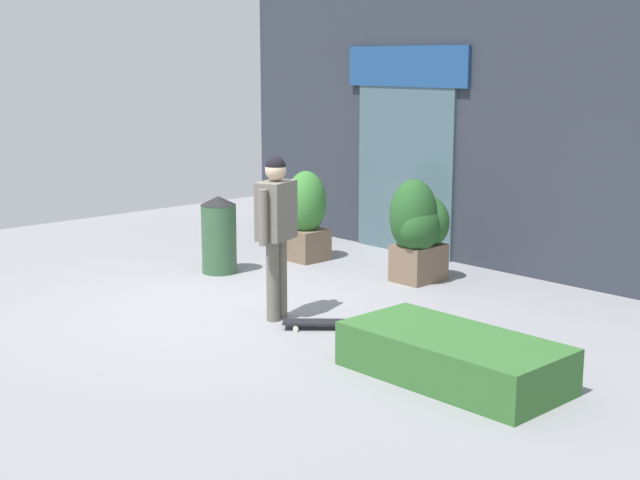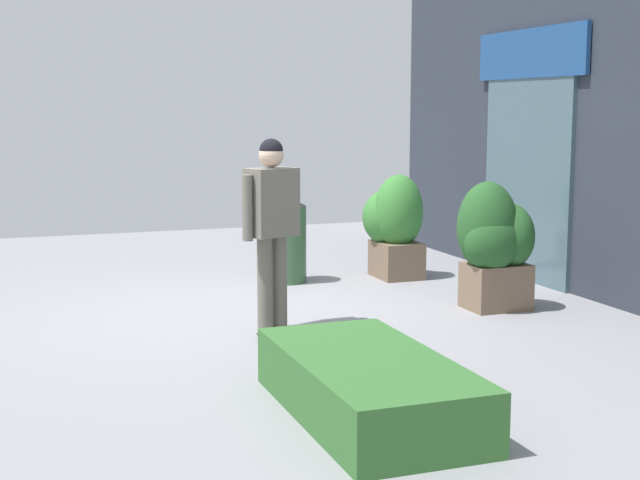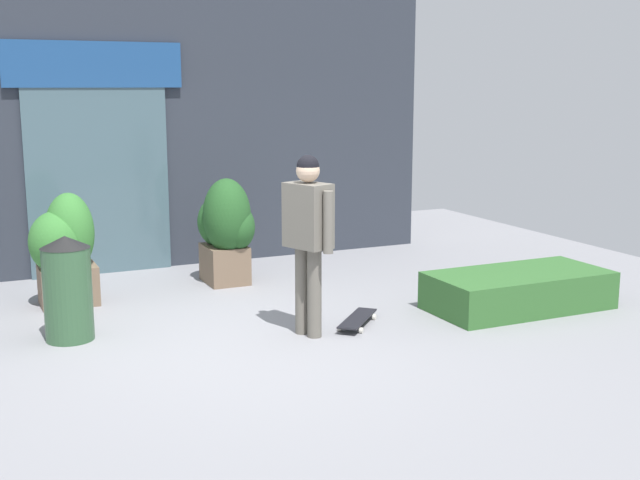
# 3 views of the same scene
# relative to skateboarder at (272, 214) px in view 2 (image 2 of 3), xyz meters

# --- Properties ---
(ground_plane) EXTENTS (12.00, 12.00, 0.00)m
(ground_plane) POSITION_rel_skateboarder_xyz_m (-0.61, -0.01, -1.01)
(ground_plane) COLOR gray
(building_facade) EXTENTS (7.43, 0.31, 3.85)m
(building_facade) POSITION_rel_skateboarder_xyz_m (-0.63, 3.47, 0.90)
(building_facade) COLOR #2D333D
(building_facade) RESTS_ON ground_plane
(skateboarder) EXTENTS (0.39, 0.57, 1.65)m
(skateboarder) POSITION_rel_skateboarder_xyz_m (0.00, 0.00, 0.00)
(skateboarder) COLOR #666056
(skateboarder) RESTS_ON ground_plane
(skateboard) EXTENTS (0.64, 0.65, 0.08)m
(skateboard) POSITION_rel_skateboarder_xyz_m (0.55, 0.08, -0.95)
(skateboard) COLOR black
(skateboard) RESTS_ON ground_plane
(planter_box_left) EXTENTS (0.59, 0.74, 1.23)m
(planter_box_left) POSITION_rel_skateboarder_xyz_m (-0.04, 2.21, -0.35)
(planter_box_left) COLOR brown
(planter_box_left) RESTS_ON ground_plane
(planter_box_right) EXTENTS (0.67, 0.68, 1.17)m
(planter_box_right) POSITION_rel_skateboarder_xyz_m (-1.87, 2.02, -0.37)
(planter_box_right) COLOR brown
(planter_box_right) RESTS_ON ground_plane
(trash_bin) EXTENTS (0.44, 0.44, 0.95)m
(trash_bin) POSITION_rel_skateboarder_xyz_m (-2.01, 0.77, -0.53)
(trash_bin) COLOR #335938
(trash_bin) RESTS_ON ground_plane
(hedge_ledge) EXTENTS (1.85, 0.90, 0.38)m
(hedge_ledge) POSITION_rel_skateboarder_xyz_m (2.32, -0.08, -0.82)
(hedge_ledge) COLOR #33662D
(hedge_ledge) RESTS_ON ground_plane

